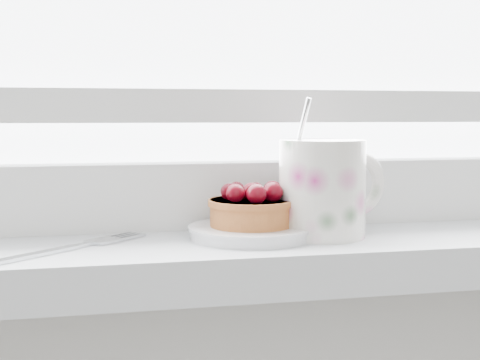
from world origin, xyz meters
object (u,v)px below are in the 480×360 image
object	(u,v)px
saucer	(251,232)
floral_mug	(325,186)
raspberry_tart	(251,207)
fork	(61,249)

from	to	relation	value
saucer	floral_mug	xyz separation A→B (m)	(0.07, -0.01, 0.04)
raspberry_tart	fork	xyz separation A→B (m)	(-0.18, -0.03, -0.03)
raspberry_tart	fork	distance (m)	0.18
saucer	floral_mug	distance (m)	0.09
raspberry_tart	floral_mug	distance (m)	0.08
floral_mug	fork	size ratio (longest dim) A/B	0.89
saucer	raspberry_tart	size ratio (longest dim) A/B	1.46
floral_mug	fork	xyz separation A→B (m)	(-0.25, -0.02, -0.05)
saucer	raspberry_tart	distance (m)	0.02
saucer	fork	distance (m)	0.18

